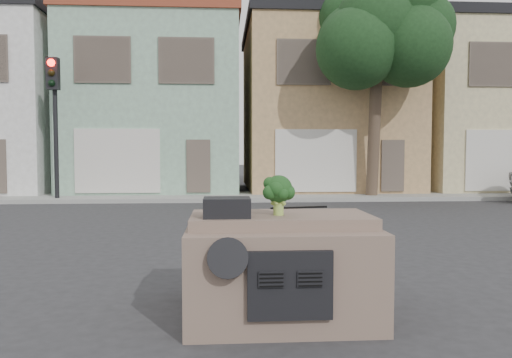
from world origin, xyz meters
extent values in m
plane|color=#303033|center=(0.00, 0.00, 0.00)|extent=(120.00, 120.00, 0.00)
cube|color=gray|center=(0.00, 10.50, 0.07)|extent=(40.00, 3.00, 0.15)
cube|color=#8BB197|center=(-3.50, 14.50, 3.77)|extent=(7.20, 8.20, 7.55)
cube|color=tan|center=(4.00, 14.50, 3.77)|extent=(7.20, 8.20, 7.55)
cube|color=#CDBE8D|center=(11.50, 14.50, 3.77)|extent=(7.20, 8.20, 7.55)
cube|color=black|center=(-6.50, 9.50, 2.55)|extent=(0.40, 0.40, 5.10)
cube|color=#173517|center=(5.00, 9.80, 4.25)|extent=(4.40, 4.00, 8.50)
cube|color=#765F51|center=(0.00, -3.00, 0.56)|extent=(2.00, 1.80, 1.12)
cube|color=black|center=(-0.58, -3.35, 1.22)|extent=(0.48, 0.38, 0.20)
cube|color=black|center=(0.28, -2.62, 1.13)|extent=(0.69, 0.15, 0.02)
cube|color=#163815|center=(-0.03, -3.23, 1.34)|extent=(0.47, 0.47, 0.44)
camera|label=1|loc=(-0.62, -8.46, 1.79)|focal=35.00mm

